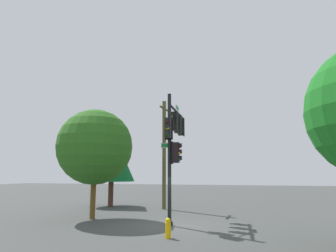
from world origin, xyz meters
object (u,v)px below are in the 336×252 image
fire_hydrant (168,228)px  utility_pole (164,152)px  tree_mid (112,156)px  tree_far (95,147)px  signal_pole_assembly (174,135)px

fire_hydrant → utility_pole: bearing=17.1°
utility_pole → fire_hydrant: size_ratio=10.24×
tree_mid → tree_far: (-6.67, -2.10, 0.11)m
signal_pole_assembly → fire_hydrant: bearing=-169.5°
utility_pole → signal_pole_assembly: bearing=-158.6°
tree_far → utility_pole: bearing=-24.6°
fire_hydrant → tree_far: (4.00, 5.82, 3.92)m
fire_hydrant → tree_mid: tree_mid is taller
signal_pole_assembly → fire_hydrant: (-4.11, -0.76, -4.49)m
utility_pole → fire_hydrant: 11.18m
tree_mid → utility_pole: bearing=-97.9°
fire_hydrant → signal_pole_assembly: bearing=10.5°
fire_hydrant → tree_mid: 13.82m
signal_pole_assembly → tree_far: signal_pole_assembly is taller
utility_pole → tree_far: bearing=155.4°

